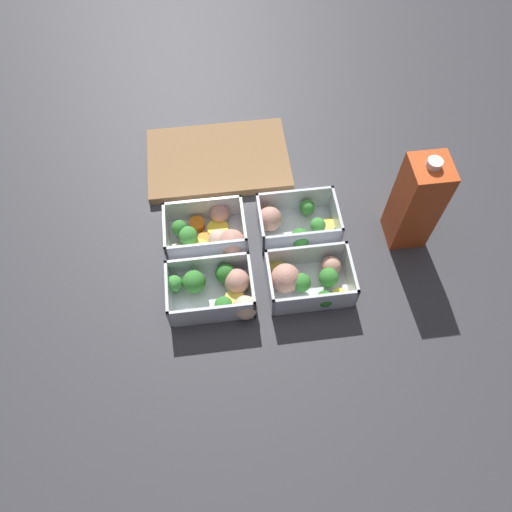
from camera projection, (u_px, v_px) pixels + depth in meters
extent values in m
plane|color=#38383D|center=(256.00, 262.00, 0.89)|extent=(4.00, 4.00, 0.00)
cube|color=silver|center=(212.00, 296.00, 0.86)|extent=(0.14, 0.10, 0.00)
cube|color=silver|center=(213.00, 315.00, 0.81)|extent=(0.14, 0.01, 0.06)
cube|color=silver|center=(208.00, 265.00, 0.86)|extent=(0.14, 0.01, 0.06)
cube|color=silver|center=(169.00, 294.00, 0.83)|extent=(0.01, 0.10, 0.06)
cube|color=silver|center=(251.00, 285.00, 0.84)|extent=(0.01, 0.10, 0.06)
cylinder|color=#49883F|center=(195.00, 288.00, 0.86)|extent=(0.01, 0.01, 0.01)
sphere|color=#388433|center=(194.00, 282.00, 0.84)|extent=(0.04, 0.04, 0.04)
cylinder|color=#519448|center=(176.00, 288.00, 0.85)|extent=(0.01, 0.01, 0.02)
sphere|color=#42933D|center=(174.00, 283.00, 0.84)|extent=(0.03, 0.03, 0.03)
sphere|color=beige|center=(245.00, 308.00, 0.82)|extent=(0.06, 0.06, 0.04)
cylinder|color=#49883F|center=(224.00, 310.00, 0.83)|extent=(0.01, 0.01, 0.02)
sphere|color=#388433|center=(223.00, 305.00, 0.82)|extent=(0.03, 0.03, 0.03)
cylinder|color=#407A37|center=(226.00, 278.00, 0.87)|extent=(0.01, 0.01, 0.01)
sphere|color=#2D7228|center=(226.00, 273.00, 0.85)|extent=(0.04, 0.04, 0.04)
cylinder|color=#DBC647|center=(235.00, 299.00, 0.84)|extent=(0.03, 0.03, 0.02)
sphere|color=tan|center=(237.00, 281.00, 0.85)|extent=(0.06, 0.06, 0.04)
cube|color=silver|center=(308.00, 285.00, 0.87)|extent=(0.14, 0.10, 0.00)
cube|color=silver|center=(315.00, 303.00, 0.82)|extent=(0.14, 0.01, 0.06)
cube|color=silver|center=(305.00, 255.00, 0.87)|extent=(0.14, 0.01, 0.06)
cube|color=silver|center=(269.00, 283.00, 0.84)|extent=(0.01, 0.10, 0.06)
cube|color=silver|center=(350.00, 274.00, 0.85)|extent=(0.01, 0.10, 0.06)
cylinder|color=#49883F|center=(300.00, 288.00, 0.86)|extent=(0.01, 0.01, 0.01)
sphere|color=#388433|center=(301.00, 283.00, 0.84)|extent=(0.03, 0.03, 0.03)
cylinder|color=yellow|center=(339.00, 297.00, 0.85)|extent=(0.03, 0.03, 0.01)
cylinder|color=#407A37|center=(324.00, 303.00, 0.84)|extent=(0.01, 0.01, 0.01)
sphere|color=#2D7228|center=(325.00, 299.00, 0.83)|extent=(0.03, 0.03, 0.03)
cylinder|color=#49883F|center=(327.00, 283.00, 0.86)|extent=(0.01, 0.01, 0.02)
sphere|color=#388433|center=(329.00, 278.00, 0.84)|extent=(0.03, 0.03, 0.03)
sphere|color=tan|center=(331.00, 266.00, 0.86)|extent=(0.05, 0.05, 0.04)
sphere|color=tan|center=(286.00, 278.00, 0.84)|extent=(0.06, 0.06, 0.05)
cylinder|color=#DBC647|center=(275.00, 270.00, 0.87)|extent=(0.05, 0.05, 0.01)
cube|color=silver|center=(206.00, 238.00, 0.92)|extent=(0.14, 0.10, 0.00)
cube|color=silver|center=(207.00, 252.00, 0.87)|extent=(0.14, 0.01, 0.06)
cube|color=silver|center=(203.00, 209.00, 0.92)|extent=(0.14, 0.01, 0.06)
cube|color=silver|center=(166.00, 234.00, 0.89)|extent=(0.01, 0.10, 0.06)
cube|color=silver|center=(244.00, 226.00, 0.90)|extent=(0.01, 0.10, 0.06)
cylinder|color=#DBC647|center=(178.00, 253.00, 0.89)|extent=(0.04, 0.04, 0.01)
cylinder|color=#49883F|center=(181.00, 234.00, 0.91)|extent=(0.01, 0.01, 0.02)
sphere|color=#388433|center=(180.00, 228.00, 0.89)|extent=(0.03, 0.03, 0.03)
cylinder|color=yellow|center=(218.00, 229.00, 0.92)|extent=(0.06, 0.06, 0.01)
sphere|color=beige|center=(219.00, 239.00, 0.89)|extent=(0.04, 0.04, 0.04)
cylinder|color=yellow|center=(199.00, 250.00, 0.89)|extent=(0.05, 0.05, 0.01)
cylinder|color=orange|center=(197.00, 224.00, 0.92)|extent=(0.03, 0.03, 0.02)
sphere|color=tan|center=(219.00, 213.00, 0.92)|extent=(0.05, 0.05, 0.04)
cylinder|color=orange|center=(205.00, 239.00, 0.91)|extent=(0.04, 0.04, 0.01)
cylinder|color=#519448|center=(189.00, 241.00, 0.90)|extent=(0.01, 0.01, 0.01)
sphere|color=#42933D|center=(188.00, 236.00, 0.89)|extent=(0.03, 0.03, 0.03)
sphere|color=tan|center=(232.00, 242.00, 0.88)|extent=(0.06, 0.06, 0.05)
cube|color=silver|center=(297.00, 228.00, 0.93)|extent=(0.14, 0.10, 0.00)
cube|color=silver|center=(302.00, 242.00, 0.88)|extent=(0.14, 0.01, 0.06)
cube|color=silver|center=(294.00, 200.00, 0.93)|extent=(0.14, 0.01, 0.06)
cube|color=silver|center=(260.00, 224.00, 0.90)|extent=(0.01, 0.10, 0.06)
cube|color=silver|center=(336.00, 217.00, 0.91)|extent=(0.01, 0.10, 0.06)
cylinder|color=#519448|center=(307.00, 212.00, 0.94)|extent=(0.01, 0.01, 0.01)
sphere|color=#42933D|center=(307.00, 207.00, 0.92)|extent=(0.03, 0.03, 0.03)
cylinder|color=orange|center=(264.00, 214.00, 0.94)|extent=(0.03, 0.03, 0.01)
sphere|color=tan|center=(270.00, 219.00, 0.91)|extent=(0.06, 0.06, 0.05)
cylinder|color=#DBC647|center=(328.00, 225.00, 0.92)|extent=(0.04, 0.04, 0.01)
cylinder|color=#519448|center=(317.00, 231.00, 0.91)|extent=(0.01, 0.01, 0.02)
sphere|color=#42933D|center=(318.00, 225.00, 0.90)|extent=(0.03, 0.03, 0.03)
cylinder|color=#49883F|center=(299.00, 244.00, 0.90)|extent=(0.01, 0.01, 0.01)
sphere|color=#388433|center=(300.00, 238.00, 0.88)|extent=(0.04, 0.04, 0.04)
cube|color=#D14C1E|center=(416.00, 203.00, 0.84)|extent=(0.07, 0.07, 0.19)
cylinder|color=white|center=(435.00, 163.00, 0.76)|extent=(0.02, 0.02, 0.01)
cube|color=olive|center=(218.00, 160.00, 1.00)|extent=(0.28, 0.18, 0.02)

